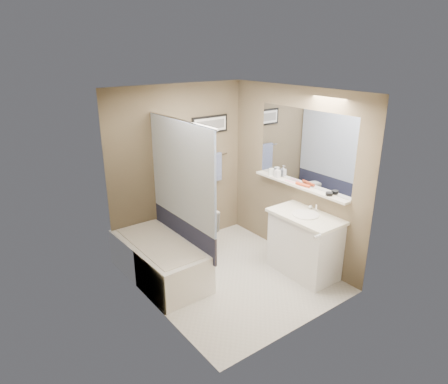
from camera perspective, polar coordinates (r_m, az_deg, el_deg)
ground at (r=5.40m, az=0.97°, el=-11.98°), size 2.50×2.50×0.00m
ceiling at (r=4.61m, az=1.15°, el=13.99°), size 2.20×2.50×0.04m
wall_back at (r=5.85m, az=-6.37°, el=3.36°), size 2.20×0.04×2.40m
wall_front at (r=4.05m, az=11.83°, el=-4.68°), size 2.20×0.04×2.40m
wall_left at (r=4.34m, az=-10.28°, el=-2.85°), size 0.04×2.50×2.40m
wall_right at (r=5.57m, az=9.87°, el=2.34°), size 0.04×2.50×2.40m
tile_surround at (r=4.84m, az=-12.97°, el=-3.19°), size 0.02×1.55×2.00m
curtain_rod at (r=4.84m, az=-6.39°, el=10.22°), size 0.02×1.55×0.02m
curtain_upper at (r=4.99m, az=-6.10°, el=2.86°), size 0.03×1.45×1.28m
curtain_lower at (r=5.29m, az=-5.78°, el=-5.66°), size 0.03×1.45×0.36m
mirror at (r=5.37m, az=11.37°, el=6.23°), size 0.02×1.60×1.00m
shelf at (r=5.47m, az=10.61°, el=0.87°), size 0.12×1.60×0.03m
towel_bar at (r=6.09m, az=-1.87°, el=5.13°), size 0.60×0.02×0.02m
towel at (r=6.13m, az=-1.75°, el=3.47°), size 0.34×0.05×0.44m
art_frame at (r=6.00m, az=-2.02°, el=9.60°), size 0.62×0.02×0.26m
art_mat at (r=5.99m, az=-1.94°, el=9.58°), size 0.56×0.00×0.20m
art_image at (r=5.99m, az=-1.93°, el=9.58°), size 0.50×0.00×0.13m
door at (r=4.52m, az=16.44°, el=-5.19°), size 0.80×0.02×2.00m
door_handle at (r=4.31m, az=13.21°, el=-6.16°), size 0.10×0.02×0.02m
bathtub at (r=5.34m, az=-9.22°, el=-9.58°), size 0.74×1.52×0.50m
tub_rim at (r=5.22m, az=-9.37°, el=-7.19°), size 0.56×1.36×0.02m
toilet at (r=5.87m, az=-4.20°, el=-5.33°), size 0.44×0.72×0.71m
vanity at (r=5.42m, az=11.40°, el=-7.47°), size 0.51×0.91×0.80m
countertop at (r=5.23m, az=11.64°, el=-3.42°), size 0.54×0.96×0.04m
sink_basin at (r=5.21m, az=11.58°, el=-3.16°), size 0.34×0.34×0.01m
faucet_spout at (r=5.34m, az=13.06°, el=-2.22°), size 0.02×0.02×0.10m
faucet_knob at (r=5.41m, az=12.24°, el=-2.10°), size 0.05×0.05×0.05m
candle_bowl_near at (r=5.15m, az=14.79°, el=-0.27°), size 0.09×0.09×0.04m
hair_brush_front at (r=5.42m, az=11.20°, el=1.04°), size 0.07×0.22×0.04m
pink_comb at (r=5.58m, az=9.35°, el=1.52°), size 0.04×0.16×0.01m
glass_jar at (r=5.81m, az=6.77°, el=2.88°), size 0.08×0.08×0.10m
soap_bottle at (r=5.72m, az=7.66°, el=2.84°), size 0.08×0.08×0.16m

